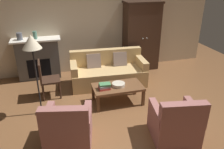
{
  "coord_description": "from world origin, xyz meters",
  "views": [
    {
      "loc": [
        -1.14,
        -3.8,
        2.72
      ],
      "look_at": [
        0.12,
        0.78,
        0.55
      ],
      "focal_mm": 36.17,
      "sensor_mm": 36.0,
      "label": 1
    }
  ],
  "objects_px": {
    "armoire": "(141,36)",
    "mantel_vase_slate": "(19,36)",
    "coffee_table": "(118,88)",
    "side_chair_wooden": "(46,77)",
    "couch": "(108,72)",
    "book_stack": "(105,86)",
    "armchair_near_right": "(175,123)",
    "mantel_vase_jade": "(35,35)",
    "armchair_near_left": "(68,128)",
    "fruit_bowl": "(118,85)",
    "fireplace": "(38,58)",
    "floor_lamp": "(32,47)"
  },
  "relations": [
    {
      "from": "armoire",
      "to": "mantel_vase_slate",
      "type": "xyz_separation_m",
      "value": [
        -3.33,
        0.06,
        0.21
      ]
    },
    {
      "from": "armoire",
      "to": "armchair_near_left",
      "type": "height_order",
      "value": "armoire"
    },
    {
      "from": "armchair_near_right",
      "to": "side_chair_wooden",
      "type": "distance_m",
      "value": 3.02
    },
    {
      "from": "fireplace",
      "to": "fruit_bowl",
      "type": "bearing_deg",
      "value": -47.32
    },
    {
      "from": "couch",
      "to": "fruit_bowl",
      "type": "relative_size",
      "value": 6.84
    },
    {
      "from": "side_chair_wooden",
      "to": "floor_lamp",
      "type": "height_order",
      "value": "floor_lamp"
    },
    {
      "from": "couch",
      "to": "fruit_bowl",
      "type": "distance_m",
      "value": 1.02
    },
    {
      "from": "mantel_vase_slate",
      "to": "mantel_vase_jade",
      "type": "bearing_deg",
      "value": 0.0
    },
    {
      "from": "mantel_vase_slate",
      "to": "side_chair_wooden",
      "type": "distance_m",
      "value": 1.46
    },
    {
      "from": "side_chair_wooden",
      "to": "book_stack",
      "type": "bearing_deg",
      "value": -31.88
    },
    {
      "from": "armchair_near_left",
      "to": "side_chair_wooden",
      "type": "bearing_deg",
      "value": 100.64
    },
    {
      "from": "book_stack",
      "to": "mantel_vase_jade",
      "type": "bearing_deg",
      "value": 126.22
    },
    {
      "from": "armoire",
      "to": "coffee_table",
      "type": "relative_size",
      "value": 1.81
    },
    {
      "from": "armoire",
      "to": "mantel_vase_slate",
      "type": "height_order",
      "value": "armoire"
    },
    {
      "from": "coffee_table",
      "to": "side_chair_wooden",
      "type": "bearing_deg",
      "value": 155.43
    },
    {
      "from": "book_stack",
      "to": "couch",
      "type": "bearing_deg",
      "value": 72.0
    },
    {
      "from": "coffee_table",
      "to": "armoire",
      "type": "bearing_deg",
      "value": 55.13
    },
    {
      "from": "fireplace",
      "to": "armoire",
      "type": "xyz_separation_m",
      "value": [
        2.95,
        -0.08,
        0.43
      ]
    },
    {
      "from": "armchair_near_right",
      "to": "armoire",
      "type": "bearing_deg",
      "value": 78.96
    },
    {
      "from": "fruit_bowl",
      "to": "book_stack",
      "type": "height_order",
      "value": "book_stack"
    },
    {
      "from": "book_stack",
      "to": "mantel_vase_slate",
      "type": "bearing_deg",
      "value": 132.99
    },
    {
      "from": "coffee_table",
      "to": "side_chair_wooden",
      "type": "distance_m",
      "value": 1.68
    },
    {
      "from": "couch",
      "to": "side_chair_wooden",
      "type": "xyz_separation_m",
      "value": [
        -1.56,
        -0.31,
        0.19
      ]
    },
    {
      "from": "mantel_vase_jade",
      "to": "coffee_table",
      "type": "bearing_deg",
      "value": -47.26
    },
    {
      "from": "fireplace",
      "to": "floor_lamp",
      "type": "xyz_separation_m",
      "value": [
        0.04,
        -1.85,
        0.89
      ]
    },
    {
      "from": "armoire",
      "to": "armchair_near_right",
      "type": "distance_m",
      "value": 3.34
    },
    {
      "from": "mantel_vase_slate",
      "to": "armchair_near_right",
      "type": "height_order",
      "value": "mantel_vase_slate"
    },
    {
      "from": "armoire",
      "to": "book_stack",
      "type": "relative_size",
      "value": 7.57
    },
    {
      "from": "armoire",
      "to": "side_chair_wooden",
      "type": "xyz_separation_m",
      "value": [
        -2.77,
        -1.09,
        -0.49
      ]
    },
    {
      "from": "armchair_near_left",
      "to": "side_chair_wooden",
      "type": "relative_size",
      "value": 1.02
    },
    {
      "from": "armoire",
      "to": "fruit_bowl",
      "type": "relative_size",
      "value": 6.93
    },
    {
      "from": "book_stack",
      "to": "mantel_vase_slate",
      "type": "xyz_separation_m",
      "value": [
        -1.77,
        1.9,
        0.73
      ]
    },
    {
      "from": "mantel_vase_jade",
      "to": "couch",
      "type": "bearing_deg",
      "value": -25.64
    },
    {
      "from": "mantel_vase_slate",
      "to": "mantel_vase_jade",
      "type": "height_order",
      "value": "mantel_vase_jade"
    },
    {
      "from": "armoire",
      "to": "book_stack",
      "type": "bearing_deg",
      "value": -130.19
    },
    {
      "from": "mantel_vase_slate",
      "to": "fruit_bowl",
      "type": "bearing_deg",
      "value": -41.33
    },
    {
      "from": "armoire",
      "to": "side_chair_wooden",
      "type": "relative_size",
      "value": 2.21
    },
    {
      "from": "couch",
      "to": "book_stack",
      "type": "relative_size",
      "value": 7.48
    },
    {
      "from": "mantel_vase_slate",
      "to": "armchair_near_left",
      "type": "xyz_separation_m",
      "value": [
        0.89,
        -2.91,
        -0.9
      ]
    },
    {
      "from": "fireplace",
      "to": "side_chair_wooden",
      "type": "bearing_deg",
      "value": -81.1
    },
    {
      "from": "book_stack",
      "to": "mantel_vase_slate",
      "type": "distance_m",
      "value": 2.7
    },
    {
      "from": "couch",
      "to": "fireplace",
      "type": "bearing_deg",
      "value": 153.88
    },
    {
      "from": "coffee_table",
      "to": "floor_lamp",
      "type": "distance_m",
      "value": 1.99
    },
    {
      "from": "armchair_near_left",
      "to": "mantel_vase_slate",
      "type": "bearing_deg",
      "value": 107.07
    },
    {
      "from": "fruit_bowl",
      "to": "mantel_vase_slate",
      "type": "relative_size",
      "value": 1.56
    },
    {
      "from": "mantel_vase_jade",
      "to": "armchair_near_right",
      "type": "distance_m",
      "value": 4.11
    },
    {
      "from": "armoire",
      "to": "armchair_near_right",
      "type": "relative_size",
      "value": 2.24
    },
    {
      "from": "armchair_near_right",
      "to": "fireplace",
      "type": "bearing_deg",
      "value": 125.3
    },
    {
      "from": "mantel_vase_slate",
      "to": "mantel_vase_jade",
      "type": "xyz_separation_m",
      "value": [
        0.38,
        0.0,
        0.01
      ]
    },
    {
      "from": "fireplace",
      "to": "mantel_vase_slate",
      "type": "distance_m",
      "value": 0.75
    }
  ]
}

